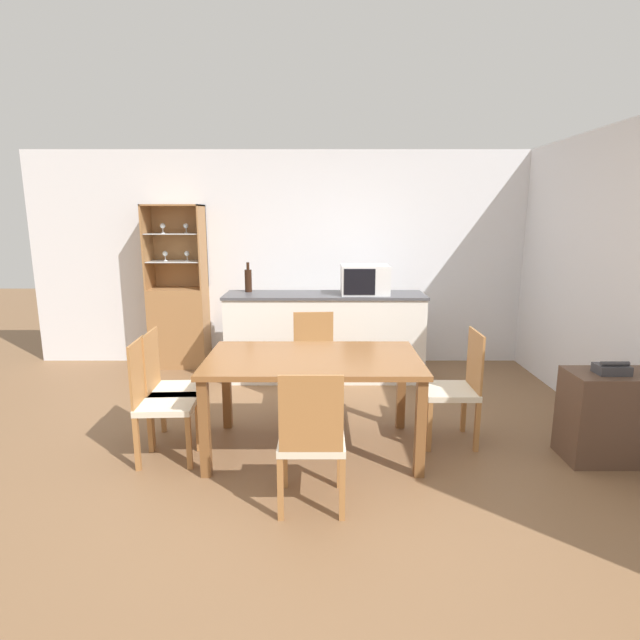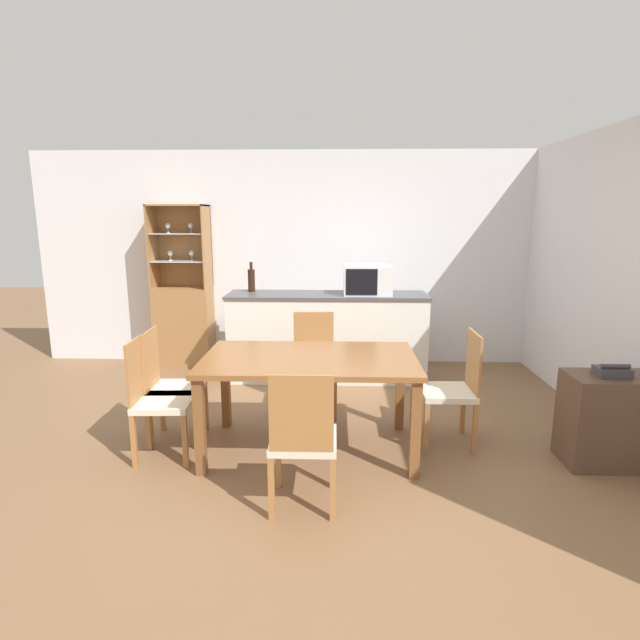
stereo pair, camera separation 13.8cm
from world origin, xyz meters
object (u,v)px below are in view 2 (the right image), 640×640
dining_chair_side_left_far (171,386)px  dining_chair_side_left_near (158,399)px  dining_chair_head_near (303,440)px  dining_chair_head_far (314,364)px  microwave (367,280)px  telephone (612,372)px  side_cabinet (610,420)px  dining_chair_side_right_far (453,389)px  display_cabinet (184,316)px  wine_bottle (251,280)px  dining_table (310,368)px

dining_chair_side_left_far → dining_chair_side_left_near: bearing=-2.5°
dining_chair_head_near → dining_chair_head_far: size_ratio=1.00×
microwave → telephone: bearing=-50.2°
dining_chair_head_near → side_cabinet: (2.19, 0.63, -0.11)m
dining_chair_side_right_far → microwave: (-0.59, 1.61, 0.66)m
display_cabinet → dining_chair_side_left_far: bearing=-76.3°
microwave → wine_bottle: wine_bottle is taller
dining_table → microwave: 1.89m
display_cabinet → dining_chair_head_near: display_cabinet is taller
dining_chair_side_right_far → telephone: bearing=-107.7°
telephone → microwave: bearing=129.8°
wine_bottle → telephone: bearing=-35.8°
dining_chair_side_left_near → wine_bottle: size_ratio=2.76×
dining_chair_head_far → dining_chair_side_left_far: size_ratio=1.00×
side_cabinet → microwave: bearing=130.8°
wine_bottle → telephone: size_ratio=1.48×
dining_chair_head_far → microwave: (0.54, 0.95, 0.66)m
dining_chair_side_right_far → wine_bottle: (-1.87, 1.76, 0.64)m
dining_chair_side_left_far → display_cabinet: bearing=-168.8°
microwave → side_cabinet: 2.65m
dining_chair_side_right_far → dining_chair_head_near: bearing=130.1°
display_cabinet → dining_chair_side_right_far: 3.48m
dining_table → dining_chair_side_left_far: (-1.13, 0.14, -0.21)m
dining_chair_head_near → dining_chair_side_left_near: 1.30m
dining_table → dining_chair_side_left_near: (-1.13, -0.15, -0.21)m
microwave → wine_bottle: size_ratio=1.55×
dining_table → dining_chair_head_far: size_ratio=1.76×
dining_chair_head_far → dining_chair_side_right_far: same height
dining_chair_side_right_far → telephone: size_ratio=4.09×
dining_table → wine_bottle: wine_bottle is taller
dining_table → dining_chair_head_near: size_ratio=1.76×
dining_table → telephone: 2.16m
dining_chair_head_far → telephone: bearing=152.3°
dining_chair_side_left_near → dining_chair_side_left_far: size_ratio=1.00×
dining_chair_head_far → wine_bottle: size_ratio=2.76×
dining_chair_side_right_far → dining_chair_side_left_near: bearing=97.5°
side_cabinet → dining_table: bearing=175.7°
dining_chair_side_left_near → dining_chair_side_left_far: (-0.00, 0.29, 0.00)m
microwave → side_cabinet: microwave is taller
dining_chair_head_far → side_cabinet: dining_chair_head_far is taller
dining_chair_side_right_far → display_cabinet: bearing=52.9°
display_cabinet → side_cabinet: size_ratio=2.84×
wine_bottle → dining_chair_head_near: bearing=-74.5°
dining_table → wine_bottle: (-0.75, 1.90, 0.43)m
dining_chair_side_right_far → telephone: dining_chair_side_right_far is taller
dining_table → display_cabinet: bearing=126.1°
dining_chair_side_left_near → dining_chair_side_left_far: same height
dining_chair_head_far → dining_chair_side_left_far: same height
microwave → wine_bottle: bearing=173.2°
telephone → dining_chair_head_far: bearing=155.4°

